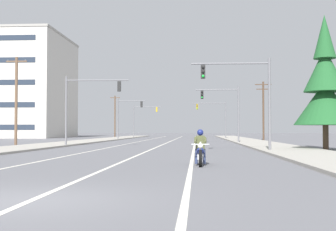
# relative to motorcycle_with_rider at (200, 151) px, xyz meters

# --- Properties ---
(ground_plane) EXTENTS (400.00, 400.00, 0.00)m
(ground_plane) POSITION_rel_motorcycle_with_rider_xyz_m (-3.65, -9.24, -0.59)
(ground_plane) COLOR #5B5B60
(lane_stripe_center) EXTENTS (0.16, 100.00, 0.01)m
(lane_stripe_center) POSITION_rel_motorcycle_with_rider_xyz_m (-3.49, 35.76, -0.58)
(lane_stripe_center) COLOR beige
(lane_stripe_center) RESTS_ON ground
(lane_stripe_left) EXTENTS (0.16, 100.00, 0.01)m
(lane_stripe_left) POSITION_rel_motorcycle_with_rider_xyz_m (-7.30, 35.76, -0.58)
(lane_stripe_left) COLOR beige
(lane_stripe_left) RESTS_ON ground
(lane_stripe_right) EXTENTS (0.16, 100.00, 0.01)m
(lane_stripe_right) POSITION_rel_motorcycle_with_rider_xyz_m (-0.37, 35.76, -0.58)
(lane_stripe_right) COLOR beige
(lane_stripe_right) RESTS_ON ground
(sidewalk_kerb_right) EXTENTS (4.40, 110.00, 0.14)m
(sidewalk_kerb_right) POSITION_rel_motorcycle_with_rider_xyz_m (6.19, 30.76, -0.52)
(sidewalk_kerb_right) COLOR #9E998E
(sidewalk_kerb_right) RESTS_ON ground
(sidewalk_kerb_left) EXTENTS (4.40, 110.00, 0.14)m
(sidewalk_kerb_left) POSITION_rel_motorcycle_with_rider_xyz_m (-13.49, 30.76, -0.52)
(sidewalk_kerb_left) COLOR #9E998E
(sidewalk_kerb_left) RESTS_ON ground
(motorcycle_with_rider) EXTENTS (0.70, 2.19, 1.46)m
(motorcycle_with_rider) POSITION_rel_motorcycle_with_rider_xyz_m (0.00, 0.00, 0.00)
(motorcycle_with_rider) COLOR black
(motorcycle_with_rider) RESTS_ON ground
(traffic_signal_near_right) EXTENTS (5.23, 0.39, 6.20)m
(traffic_signal_near_right) POSITION_rel_motorcycle_with_rider_xyz_m (3.14, 11.50, 3.53)
(traffic_signal_near_right) COLOR slate
(traffic_signal_near_right) RESTS_ON ground
(traffic_signal_near_left) EXTENTS (5.63, 0.55, 6.20)m
(traffic_signal_near_left) POSITION_rel_motorcycle_with_rider_xyz_m (-10.08, 20.70, 3.56)
(traffic_signal_near_left) COLOR slate
(traffic_signal_near_left) RESTS_ON ground
(traffic_signal_mid_right) EXTENTS (4.72, 0.40, 6.20)m
(traffic_signal_mid_right) POSITION_rel_motorcycle_with_rider_xyz_m (3.03, 30.57, 3.50)
(traffic_signal_mid_right) COLOR slate
(traffic_signal_mid_right) RESTS_ON ground
(traffic_signal_mid_left) EXTENTS (4.32, 0.38, 6.20)m
(traffic_signal_mid_left) POSITION_rel_motorcycle_with_rider_xyz_m (-10.84, 48.40, 3.48)
(traffic_signal_mid_left) COLOR slate
(traffic_signal_mid_left) RESTS_ON ground
(traffic_signal_far_right) EXTENTS (5.57, 0.37, 6.20)m
(traffic_signal_far_right) POSITION_rel_motorcycle_with_rider_xyz_m (2.94, 55.52, 3.55)
(traffic_signal_far_right) COLOR slate
(traffic_signal_far_right) RESTS_ON ground
(traffic_signal_far_left) EXTENTS (5.24, 0.37, 6.20)m
(traffic_signal_far_left) POSITION_rel_motorcycle_with_rider_xyz_m (-10.56, 65.17, 3.53)
(traffic_signal_far_left) COLOR slate
(traffic_signal_far_left) RESTS_ON ground
(utility_pole_left_near) EXTENTS (1.96, 0.26, 8.22)m
(utility_pole_left_near) POSITION_rel_motorcycle_with_rider_xyz_m (-16.86, 22.04, 3.71)
(utility_pole_left_near) COLOR brown
(utility_pole_left_near) RESTS_ON ground
(utility_pole_right_far) EXTENTS (2.26, 0.26, 8.21)m
(utility_pole_right_far) POSITION_rel_motorcycle_with_rider_xyz_m (9.13, 44.59, 3.86)
(utility_pole_right_far) COLOR #4C3828
(utility_pole_right_far) RESTS_ON ground
(utility_pole_left_far) EXTENTS (2.05, 0.26, 8.59)m
(utility_pole_left_far) POSITION_rel_motorcycle_with_rider_xyz_m (-17.19, 73.58, 3.91)
(utility_pole_left_far) COLOR brown
(utility_pole_left_far) RESTS_ON ground
(conifer_tree_right_verge_near) EXTENTS (4.38, 4.38, 9.63)m
(conifer_tree_right_verge_near) POSITION_rel_motorcycle_with_rider_xyz_m (8.91, 13.88, 3.83)
(conifer_tree_right_verge_near) COLOR #423023
(conifer_tree_right_verge_near) RESTS_ON ground
(apartment_building_far_left_block) EXTENTS (25.21, 20.20, 19.59)m
(apartment_building_far_left_block) POSITION_rel_motorcycle_with_rider_xyz_m (-38.09, 65.65, 9.21)
(apartment_building_far_left_block) COLOR beige
(apartment_building_far_left_block) RESTS_ON ground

